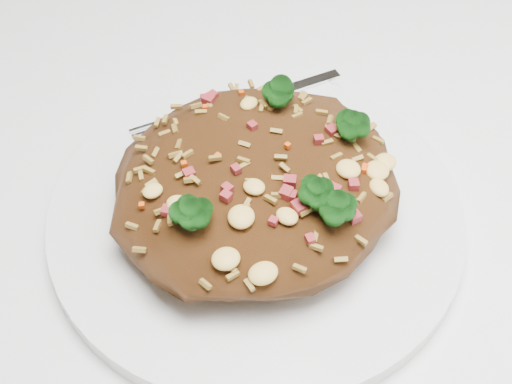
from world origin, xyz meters
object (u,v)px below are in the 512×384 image
(dining_table, at_px, (356,306))
(plate, at_px, (256,214))
(fried_rice, at_px, (257,175))
(fork, at_px, (250,102))

(dining_table, distance_m, plate, 0.12)
(fried_rice, xyz_separation_m, fork, (0.06, 0.08, -0.03))
(plate, bearing_deg, dining_table, -44.22)
(dining_table, xyz_separation_m, plate, (-0.05, 0.05, 0.10))
(plate, bearing_deg, fork, 54.56)
(dining_table, bearing_deg, fried_rice, 135.95)
(fork, bearing_deg, plate, -112.89)
(plate, distance_m, fork, 0.10)
(fried_rice, relative_size, fork, 1.12)
(dining_table, relative_size, plate, 4.55)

